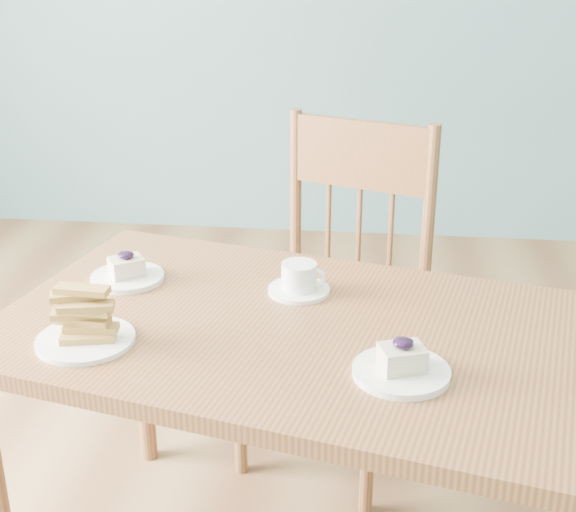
{
  "coord_description": "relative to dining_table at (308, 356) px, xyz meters",
  "views": [
    {
      "loc": [
        0.14,
        -1.36,
        1.48
      ],
      "look_at": [
        -0.03,
        0.17,
        0.83
      ],
      "focal_mm": 50.0,
      "sensor_mm": 36.0,
      "label": 1
    }
  ],
  "objects": [
    {
      "name": "room",
      "position": [
        -0.02,
        -0.12,
        0.72
      ],
      "size": [
        5.01,
        5.01,
        2.71
      ],
      "color": "#9C7448",
      "rests_on": "ground"
    },
    {
      "name": "dining_table",
      "position": [
        0.0,
        0.0,
        0.0
      ],
      "size": [
        1.44,
        1.02,
        0.7
      ],
      "rotation": [
        0.0,
        0.0,
        -0.23
      ],
      "color": "#915E37",
      "rests_on": "ground"
    },
    {
      "name": "dining_chair",
      "position": [
        0.04,
        0.56,
        -0.12
      ],
      "size": [
        0.57,
        0.56,
        0.98
      ],
      "rotation": [
        0.0,
        0.0,
        -0.35
      ],
      "color": "#915E37",
      "rests_on": "ground"
    },
    {
      "name": "cheesecake_plate_near",
      "position": [
        0.19,
        -0.17,
        0.09
      ],
      "size": [
        0.18,
        0.18,
        0.08
      ],
      "rotation": [
        0.0,
        0.0,
        0.33
      ],
      "color": "white",
      "rests_on": "dining_table"
    },
    {
      "name": "cheesecake_plate_far",
      "position": [
        -0.44,
        0.19,
        0.09
      ],
      "size": [
        0.17,
        0.17,
        0.07
      ],
      "rotation": [
        0.0,
        0.0,
        0.6
      ],
      "color": "white",
      "rests_on": "dining_table"
    },
    {
      "name": "coffee_cup",
      "position": [
        -0.03,
        0.17,
        0.1
      ],
      "size": [
        0.14,
        0.14,
        0.07
      ],
      "rotation": [
        0.0,
        0.0,
        -0.17
      ],
      "color": "white",
      "rests_on": "dining_table"
    },
    {
      "name": "biscotti_plate",
      "position": [
        -0.44,
        -0.11,
        0.11
      ],
      "size": [
        0.2,
        0.2,
        0.12
      ],
      "rotation": [
        0.0,
        0.0,
        0.25
      ],
      "color": "white",
      "rests_on": "dining_table"
    }
  ]
}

